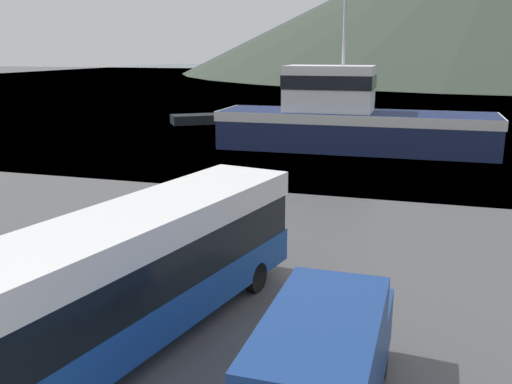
{
  "coord_description": "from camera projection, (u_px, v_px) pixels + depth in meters",
  "views": [
    {
      "loc": [
        4.06,
        -4.04,
        6.96
      ],
      "look_at": [
        -1.74,
        14.87,
        2.0
      ],
      "focal_mm": 40.0,
      "sensor_mm": 36.0,
      "label": 1
    }
  ],
  "objects": [
    {
      "name": "tour_bus",
      "position": [
        128.0,
        274.0,
        13.32
      ],
      "size": [
        4.86,
        12.46,
        3.29
      ],
      "rotation": [
        0.0,
        0.0,
        -0.2
      ],
      "color": "#194799",
      "rests_on": "ground"
    },
    {
      "name": "fishing_boat",
      "position": [
        349.0,
        119.0,
        40.19
      ],
      "size": [
        19.34,
        5.48,
        10.82
      ],
      "rotation": [
        0.0,
        0.0,
        4.73
      ],
      "color": "#19234C",
      "rests_on": "water_surface"
    },
    {
      "name": "storage_bin",
      "position": [
        28.0,
        266.0,
        16.82
      ],
      "size": [
        1.28,
        1.3,
        1.47
      ],
      "color": "teal",
      "rests_on": "ground"
    },
    {
      "name": "small_boat",
      "position": [
        199.0,
        119.0,
        54.81
      ],
      "size": [
        5.68,
        4.95,
        0.88
      ],
      "rotation": [
        0.0,
        0.0,
        2.18
      ],
      "color": "black",
      "rests_on": "water_surface"
    },
    {
      "name": "delivery_van",
      "position": [
        326.0,
        365.0,
        10.42
      ],
      "size": [
        1.95,
        6.02,
        2.59
      ],
      "rotation": [
        0.0,
        0.0,
        -0.01
      ],
      "color": "navy",
      "rests_on": "ground"
    },
    {
      "name": "water_surface",
      "position": [
        416.0,
        79.0,
        138.99
      ],
      "size": [
        240.0,
        240.0,
        0.0
      ],
      "primitive_type": "plane",
      "color": "#475B6B",
      "rests_on": "ground"
    }
  ]
}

